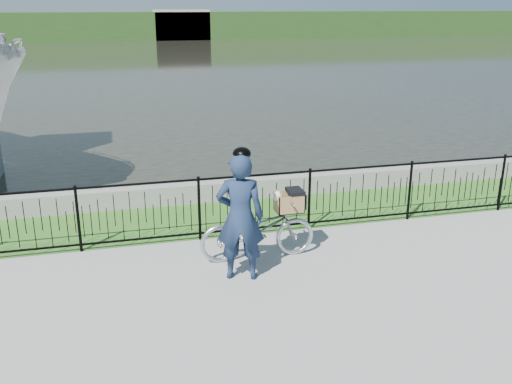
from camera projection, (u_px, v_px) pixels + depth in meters
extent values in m
plane|color=gray|center=(281.00, 273.00, 8.74)|extent=(120.00, 120.00, 0.00)
cube|color=#32631F|center=(243.00, 215.00, 11.13)|extent=(60.00, 2.00, 0.01)
plane|color=#27261E|center=(142.00, 63.00, 39.08)|extent=(120.00, 120.00, 0.00)
cube|color=gray|center=(232.00, 190.00, 11.99)|extent=(60.00, 0.30, 0.40)
cube|color=#234119|center=(126.00, 26.00, 63.42)|extent=(120.00, 6.00, 3.00)
cube|color=#A29582|center=(181.00, 25.00, 63.42)|extent=(6.00, 3.00, 3.20)
imported|color=#ABB1B7|center=(258.00, 230.00, 9.11)|extent=(1.87, 0.65, 0.98)
cube|color=black|center=(289.00, 211.00, 9.15)|extent=(0.38, 0.18, 0.02)
cube|color=olive|center=(289.00, 211.00, 9.14)|extent=(0.43, 0.33, 0.01)
cube|color=olive|center=(286.00, 199.00, 9.25)|extent=(0.43, 0.01, 0.30)
cube|color=olive|center=(292.00, 206.00, 8.95)|extent=(0.43, 0.02, 0.30)
cube|color=olive|center=(302.00, 201.00, 9.15)|extent=(0.01, 0.33, 0.30)
cube|color=olive|center=(277.00, 203.00, 9.05)|extent=(0.02, 0.33, 0.30)
cube|color=black|center=(295.00, 191.00, 9.06)|extent=(0.24, 0.35, 0.06)
cube|color=black|center=(303.00, 199.00, 9.14)|extent=(0.02, 0.35, 0.24)
ellipsoid|color=silver|center=(288.00, 204.00, 9.10)|extent=(0.31, 0.22, 0.20)
sphere|color=silver|center=(278.00, 196.00, 8.99)|extent=(0.15, 0.15, 0.15)
sphere|color=silver|center=(275.00, 198.00, 8.97)|extent=(0.07, 0.07, 0.07)
sphere|color=black|center=(274.00, 199.00, 8.96)|extent=(0.02, 0.02, 0.02)
cone|color=olive|center=(277.00, 191.00, 9.03)|extent=(0.06, 0.08, 0.08)
cone|color=olive|center=(280.00, 193.00, 8.94)|extent=(0.06, 0.08, 0.08)
imported|color=#16243E|center=(240.00, 217.00, 8.32)|extent=(0.80, 0.63, 1.93)
ellipsoid|color=black|center=(240.00, 154.00, 8.02)|extent=(0.26, 0.29, 0.18)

